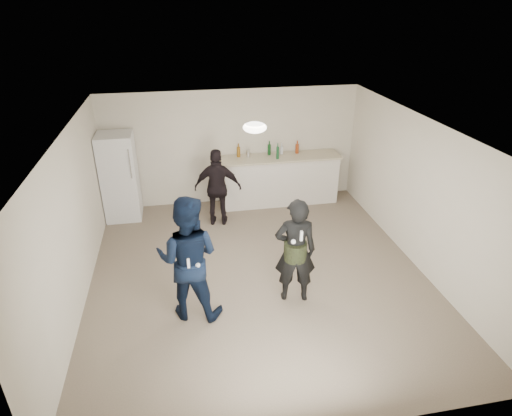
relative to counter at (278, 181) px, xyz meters
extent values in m
plane|color=#6B5B4C|center=(-0.97, -2.67, -0.53)|extent=(6.00, 6.00, 0.00)
plane|color=silver|center=(-0.97, -2.67, 1.98)|extent=(6.00, 6.00, 0.00)
plane|color=beige|center=(-0.97, 0.33, 0.72)|extent=(6.00, 0.00, 6.00)
plane|color=beige|center=(-0.97, -5.67, 0.72)|extent=(6.00, 0.00, 6.00)
plane|color=beige|center=(-3.72, -2.67, 0.72)|extent=(0.00, 6.00, 6.00)
plane|color=beige|center=(1.78, -2.67, 0.72)|extent=(0.00, 6.00, 6.00)
cube|color=silver|center=(0.00, 0.00, 0.00)|extent=(2.60, 0.56, 1.05)
cube|color=beige|center=(0.00, 0.00, 0.55)|extent=(2.68, 0.64, 0.04)
cube|color=white|center=(-3.35, -0.07, 0.38)|extent=(0.70, 0.70, 1.80)
cylinder|color=silver|center=(-3.07, -0.44, 0.78)|extent=(0.02, 0.02, 0.60)
ellipsoid|color=white|center=(-0.97, -2.37, 1.93)|extent=(0.36, 0.36, 0.16)
cylinder|color=silver|center=(-0.66, 0.09, 0.65)|extent=(0.08, 0.08, 0.17)
imported|color=#102243|center=(-2.11, -3.43, 0.42)|extent=(1.08, 0.95, 1.88)
imported|color=black|center=(-0.55, -3.38, 0.32)|extent=(0.67, 0.50, 1.69)
cylinder|color=#293518|center=(-0.55, -3.38, 0.32)|extent=(0.34, 0.34, 0.28)
imported|color=black|center=(-1.42, -0.74, 0.27)|extent=(0.99, 0.55, 1.59)
cube|color=white|center=(-2.11, -3.71, 0.53)|extent=(0.04, 0.04, 0.15)
sphere|color=silver|center=(-1.99, -3.68, 0.45)|extent=(0.07, 0.07, 0.07)
cube|color=silver|center=(-0.55, -3.63, 0.72)|extent=(0.04, 0.04, 0.15)
sphere|color=white|center=(-0.65, -3.60, 0.62)|extent=(0.07, 0.07, 0.07)
cylinder|color=silver|center=(0.10, 0.16, 0.65)|extent=(0.07, 0.07, 0.17)
cylinder|color=brown|center=(-0.86, 0.15, 0.67)|extent=(0.07, 0.07, 0.22)
cylinder|color=#124119|center=(-0.18, 0.16, 0.68)|extent=(0.07, 0.07, 0.23)
cylinder|color=#973A16|center=(0.44, 0.15, 0.67)|extent=(0.08, 0.08, 0.21)
cylinder|color=#164E26|center=(-0.06, -0.13, 0.70)|extent=(0.06, 0.06, 0.27)
camera|label=1|loc=(-2.11, -8.52, 3.70)|focal=30.00mm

